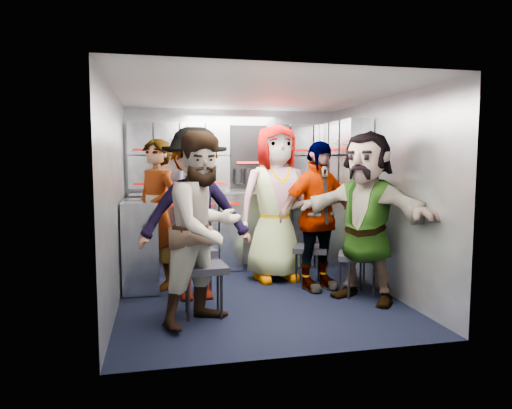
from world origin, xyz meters
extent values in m
plane|color=black|center=(0.00, 0.00, 0.00)|extent=(3.00, 3.00, 0.00)
cube|color=gray|center=(0.00, 1.50, 1.05)|extent=(2.80, 0.04, 2.10)
cube|color=gray|center=(-1.40, 0.00, 1.05)|extent=(0.04, 3.00, 2.10)
cube|color=gray|center=(1.40, 0.00, 1.05)|extent=(0.04, 3.00, 2.10)
cube|color=silver|center=(0.00, 0.00, 2.10)|extent=(2.80, 3.00, 0.02)
cube|color=#9499A3|center=(0.00, 1.29, 0.49)|extent=(2.68, 0.38, 0.99)
cube|color=#9499A3|center=(-1.19, 0.56, 0.49)|extent=(0.38, 0.76, 0.99)
cube|color=#BABDC2|center=(0.00, 1.29, 1.01)|extent=(2.68, 0.42, 0.03)
cube|color=#9499A3|center=(0.00, 1.35, 1.49)|extent=(2.68, 0.28, 0.82)
cube|color=#9499A3|center=(1.25, 0.70, 1.49)|extent=(0.28, 1.00, 0.82)
cube|color=#9499A3|center=(1.25, 0.60, 0.50)|extent=(0.28, 1.20, 1.00)
cube|color=#B70C02|center=(0.00, 1.09, 0.88)|extent=(2.60, 0.02, 0.03)
cube|color=black|center=(-0.60, -0.47, 0.45)|extent=(0.44, 0.42, 0.06)
cylinder|color=black|center=(-0.75, -0.60, 0.21)|extent=(0.03, 0.03, 0.43)
cylinder|color=black|center=(-0.46, -0.60, 0.21)|extent=(0.03, 0.03, 0.43)
cylinder|color=black|center=(-0.75, -0.34, 0.21)|extent=(0.03, 0.03, 0.43)
cylinder|color=black|center=(-0.46, -0.34, 0.21)|extent=(0.03, 0.03, 0.43)
cube|color=black|center=(-0.63, 0.25, 0.46)|extent=(0.48, 0.46, 0.07)
cylinder|color=black|center=(-0.78, 0.12, 0.22)|extent=(0.03, 0.03, 0.43)
cylinder|color=black|center=(-0.47, 0.12, 0.22)|extent=(0.03, 0.03, 0.43)
cylinder|color=black|center=(-0.78, 0.38, 0.22)|extent=(0.03, 0.03, 0.43)
cylinder|color=black|center=(-0.47, 0.38, 0.22)|extent=(0.03, 0.03, 0.43)
cube|color=black|center=(0.37, 0.83, 0.39)|extent=(0.45, 0.44, 0.06)
cylinder|color=black|center=(0.24, 0.72, 0.19)|extent=(0.02, 0.02, 0.37)
cylinder|color=black|center=(0.50, 0.72, 0.19)|extent=(0.02, 0.02, 0.37)
cylinder|color=black|center=(0.24, 0.95, 0.19)|extent=(0.02, 0.02, 0.37)
cylinder|color=black|center=(0.50, 0.95, 0.19)|extent=(0.02, 0.02, 0.37)
cube|color=black|center=(0.71, 0.33, 0.42)|extent=(0.49, 0.48, 0.06)
cylinder|color=black|center=(0.57, 0.21, 0.20)|extent=(0.02, 0.02, 0.40)
cylinder|color=black|center=(0.85, 0.21, 0.20)|extent=(0.02, 0.02, 0.40)
cylinder|color=black|center=(0.57, 0.45, 0.20)|extent=(0.02, 0.02, 0.40)
cylinder|color=black|center=(0.85, 0.45, 0.20)|extent=(0.02, 0.02, 0.40)
cube|color=black|center=(1.05, -0.16, 0.42)|extent=(0.49, 0.48, 0.06)
cylinder|color=black|center=(0.91, -0.28, 0.20)|extent=(0.02, 0.02, 0.40)
cylinder|color=black|center=(1.19, -0.28, 0.20)|extent=(0.02, 0.02, 0.40)
cylinder|color=black|center=(0.91, -0.04, 0.20)|extent=(0.02, 0.02, 0.40)
cylinder|color=black|center=(1.19, -0.04, 0.20)|extent=(0.02, 0.02, 0.40)
imported|color=black|center=(-1.02, 0.59, 0.83)|extent=(0.69, 0.72, 1.67)
imported|color=black|center=(-0.60, -0.65, 0.84)|extent=(1.03, 1.00, 1.68)
imported|color=black|center=(-0.63, 0.07, 0.88)|extent=(1.16, 0.69, 1.76)
imported|color=black|center=(0.37, 0.65, 0.92)|extent=(0.95, 0.66, 1.85)
imported|color=black|center=(0.71, 0.15, 0.82)|extent=(1.04, 0.67, 1.64)
imported|color=black|center=(1.05, -0.34, 0.86)|extent=(1.39, 1.58, 1.73)
cylinder|color=white|center=(-0.48, 1.24, 1.16)|extent=(0.06, 0.06, 0.26)
cylinder|color=white|center=(-0.70, 1.24, 1.16)|extent=(0.07, 0.07, 0.27)
cylinder|color=white|center=(0.94, 1.24, 1.15)|extent=(0.06, 0.06, 0.23)
cylinder|color=#C4AF8A|center=(-0.31, 1.23, 1.08)|extent=(0.08, 0.08, 0.09)
cylinder|color=#C4AF8A|center=(0.46, 1.23, 1.08)|extent=(0.08, 0.08, 0.11)
camera|label=1|loc=(-0.99, -4.57, 1.43)|focal=32.00mm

